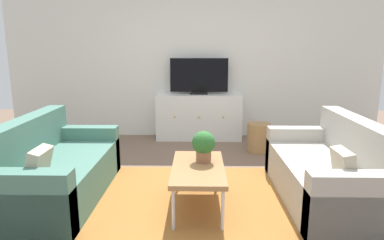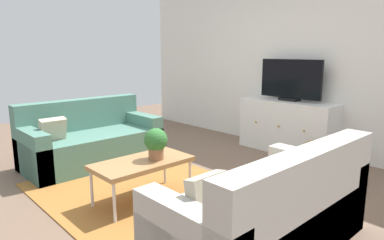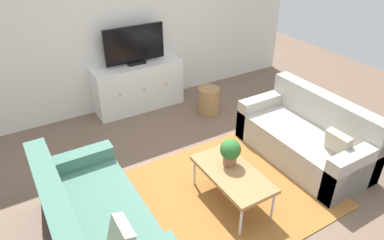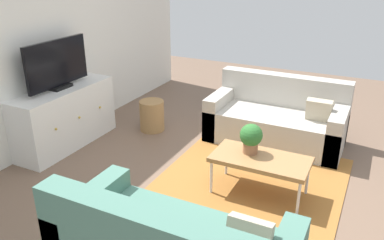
{
  "view_description": "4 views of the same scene",
  "coord_description": "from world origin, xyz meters",
  "px_view_note": "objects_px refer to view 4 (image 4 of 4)",
  "views": [
    {
      "loc": [
        0.07,
        -3.35,
        1.53
      ],
      "look_at": [
        0.0,
        0.44,
        0.72
      ],
      "focal_mm": 31.71,
      "sensor_mm": 36.0,
      "label": 1
    },
    {
      "loc": [
        2.73,
        -2.1,
        1.46
      ],
      "look_at": [
        0.0,
        0.44,
        0.72
      ],
      "focal_mm": 31.98,
      "sensor_mm": 36.0,
      "label": 2
    },
    {
      "loc": [
        -1.78,
        -2.55,
        2.81
      ],
      "look_at": [
        0.0,
        0.44,
        0.72
      ],
      "focal_mm": 32.53,
      "sensor_mm": 36.0,
      "label": 3
    },
    {
      "loc": [
        -3.31,
        -1.21,
        2.26
      ],
      "look_at": [
        0.0,
        0.44,
        0.72
      ],
      "focal_mm": 36.69,
      "sensor_mm": 36.0,
      "label": 4
    }
  ],
  "objects_px": {
    "wicker_basket": "(152,116)",
    "flat_screen_tv": "(57,65)",
    "coffee_table": "(261,160)",
    "tv_console": "(66,117)",
    "potted_plant": "(251,137)",
    "couch_right_side": "(278,120)"
  },
  "relations": [
    {
      "from": "potted_plant",
      "to": "tv_console",
      "type": "distance_m",
      "value": 2.44
    },
    {
      "from": "couch_right_side",
      "to": "flat_screen_tv",
      "type": "relative_size",
      "value": 1.79
    },
    {
      "from": "coffee_table",
      "to": "potted_plant",
      "type": "bearing_deg",
      "value": 67.38
    },
    {
      "from": "potted_plant",
      "to": "wicker_basket",
      "type": "xyz_separation_m",
      "value": [
        0.85,
        1.71,
        -0.38
      ]
    },
    {
      "from": "couch_right_side",
      "to": "tv_console",
      "type": "height_order",
      "value": "couch_right_side"
    },
    {
      "from": "flat_screen_tv",
      "to": "potted_plant",
      "type": "bearing_deg",
      "value": -89.06
    },
    {
      "from": "couch_right_side",
      "to": "potted_plant",
      "type": "height_order",
      "value": "couch_right_side"
    },
    {
      "from": "couch_right_side",
      "to": "flat_screen_tv",
      "type": "xyz_separation_m",
      "value": [
        -1.35,
        2.39,
        0.78
      ]
    },
    {
      "from": "potted_plant",
      "to": "tv_console",
      "type": "xyz_separation_m",
      "value": [
        -0.04,
        2.43,
        -0.21
      ]
    },
    {
      "from": "coffee_table",
      "to": "flat_screen_tv",
      "type": "height_order",
      "value": "flat_screen_tv"
    },
    {
      "from": "tv_console",
      "to": "wicker_basket",
      "type": "relative_size",
      "value": 3.32
    },
    {
      "from": "coffee_table",
      "to": "potted_plant",
      "type": "height_order",
      "value": "potted_plant"
    },
    {
      "from": "wicker_basket",
      "to": "potted_plant",
      "type": "bearing_deg",
      "value": -116.39
    },
    {
      "from": "coffee_table",
      "to": "wicker_basket",
      "type": "bearing_deg",
      "value": 63.86
    },
    {
      "from": "couch_right_side",
      "to": "wicker_basket",
      "type": "relative_size",
      "value": 4.0
    },
    {
      "from": "couch_right_side",
      "to": "tv_console",
      "type": "bearing_deg",
      "value": 119.63
    },
    {
      "from": "wicker_basket",
      "to": "coffee_table",
      "type": "bearing_deg",
      "value": -116.14
    },
    {
      "from": "couch_right_side",
      "to": "wicker_basket",
      "type": "xyz_separation_m",
      "value": [
        -0.46,
        1.65,
        -0.07
      ]
    },
    {
      "from": "tv_console",
      "to": "flat_screen_tv",
      "type": "bearing_deg",
      "value": 90.0
    },
    {
      "from": "wicker_basket",
      "to": "flat_screen_tv",
      "type": "bearing_deg",
      "value": 139.97
    },
    {
      "from": "potted_plant",
      "to": "coffee_table",
      "type": "bearing_deg",
      "value": -112.62
    },
    {
      "from": "coffee_table",
      "to": "potted_plant",
      "type": "xyz_separation_m",
      "value": [
        0.05,
        0.13,
        0.21
      ]
    }
  ]
}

